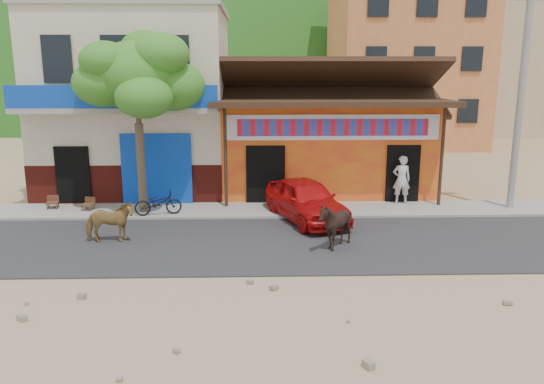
% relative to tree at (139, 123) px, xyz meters
% --- Properties ---
extents(ground, '(120.00, 120.00, 0.00)m').
position_rel_tree_xyz_m(ground, '(4.60, -5.80, -3.12)').
color(ground, '#9E825B').
rests_on(ground, ground).
extents(road, '(60.00, 5.00, 0.04)m').
position_rel_tree_xyz_m(road, '(4.60, -3.30, -3.10)').
color(road, '#28282B').
rests_on(road, ground).
extents(sidewalk, '(60.00, 2.00, 0.12)m').
position_rel_tree_xyz_m(sidewalk, '(4.60, 0.20, -3.06)').
color(sidewalk, gray).
rests_on(sidewalk, ground).
extents(dance_club, '(8.00, 6.00, 3.60)m').
position_rel_tree_xyz_m(dance_club, '(6.60, 4.20, -1.32)').
color(dance_club, orange).
rests_on(dance_club, ground).
extents(cafe_building, '(7.00, 6.00, 7.00)m').
position_rel_tree_xyz_m(cafe_building, '(-0.90, 4.20, 0.38)').
color(cafe_building, beige).
rests_on(cafe_building, ground).
extents(apartment_front, '(9.00, 9.00, 12.00)m').
position_rel_tree_xyz_m(apartment_front, '(13.60, 18.20, 2.88)').
color(apartment_front, '#CC723F').
rests_on(apartment_front, ground).
extents(apartment_rear, '(8.00, 8.00, 10.00)m').
position_rel_tree_xyz_m(apartment_rear, '(22.60, 24.20, 1.88)').
color(apartment_rear, tan).
rests_on(apartment_rear, ground).
extents(hillside, '(100.00, 40.00, 24.00)m').
position_rel_tree_xyz_m(hillside, '(4.60, 64.20, 8.88)').
color(hillside, '#194C14').
rests_on(hillside, ground).
extents(tree, '(3.00, 3.00, 6.00)m').
position_rel_tree_xyz_m(tree, '(0.00, 0.00, 0.00)').
color(tree, '#2D721E').
rests_on(tree, sidewalk).
extents(utility_pole, '(0.24, 0.24, 8.00)m').
position_rel_tree_xyz_m(utility_pole, '(12.80, 0.20, 1.00)').
color(utility_pole, gray).
rests_on(utility_pole, sidewalk).
extents(cow_tan, '(1.45, 0.78, 1.18)m').
position_rel_tree_xyz_m(cow_tan, '(-0.30, -3.13, -2.49)').
color(cow_tan, olive).
rests_on(cow_tan, road).
extents(cow_dark, '(1.36, 1.25, 1.33)m').
position_rel_tree_xyz_m(cow_dark, '(6.01, -3.85, -2.41)').
color(cow_dark, black).
rests_on(cow_dark, road).
extents(red_car, '(2.90, 4.32, 1.37)m').
position_rel_tree_xyz_m(red_car, '(5.48, -1.00, -2.40)').
color(red_car, '#B80D0E').
rests_on(red_car, road).
extents(scooter, '(1.62, 0.88, 0.81)m').
position_rel_tree_xyz_m(scooter, '(0.60, -0.50, -2.60)').
color(scooter, black).
rests_on(scooter, sidewalk).
extents(pedestrian, '(0.65, 0.44, 1.74)m').
position_rel_tree_xyz_m(pedestrian, '(9.10, 0.90, -2.13)').
color(pedestrian, silver).
rests_on(pedestrian, sidewalk).
extents(cafe_chair_left, '(0.46, 0.46, 0.81)m').
position_rel_tree_xyz_m(cafe_chair_left, '(-1.94, 0.19, -2.59)').
color(cafe_chair_left, '#4C3319').
rests_on(cafe_chair_left, sidewalk).
extents(cafe_chair_right, '(0.44, 0.44, 0.82)m').
position_rel_tree_xyz_m(cafe_chair_right, '(-3.25, 0.45, -2.59)').
color(cafe_chair_right, '#51291B').
rests_on(cafe_chair_right, sidewalk).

